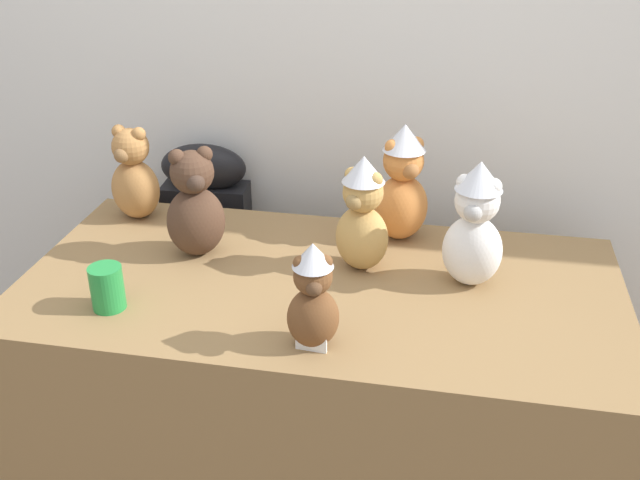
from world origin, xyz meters
TOP-DOWN VIEW (x-y plane):
  - wall_back at (0.00, 0.89)m, footprint 7.00×0.08m
  - display_table at (0.00, 0.25)m, footprint 1.53×0.77m
  - instrument_case at (-0.48, 0.77)m, footprint 0.29×0.14m
  - teddy_bear_honey at (0.09, 0.35)m, footprint 0.17×0.16m
  - teddy_bear_caramel at (-0.61, 0.53)m, footprint 0.16×0.15m
  - teddy_bear_ginger at (0.18, 0.54)m, footprint 0.20×0.19m
  - teddy_bear_chestnut at (0.04, -0.02)m, footprint 0.14×0.12m
  - teddy_bear_cocoa at (-0.36, 0.34)m, footprint 0.20×0.19m
  - teddy_bear_snow at (0.37, 0.32)m, footprint 0.17×0.15m
  - party_cup_green at (-0.47, 0.04)m, footprint 0.08×0.08m
  - name_card_front_left at (0.04, -0.05)m, footprint 0.07×0.01m

SIDE VIEW (x-z plane):
  - display_table at x=0.00m, z-range 0.00..0.78m
  - instrument_case at x=-0.48m, z-range 0.00..0.94m
  - name_card_front_left at x=0.04m, z-range 0.78..0.83m
  - party_cup_green at x=-0.47m, z-range 0.78..0.89m
  - teddy_bear_chestnut at x=0.04m, z-range 0.78..1.04m
  - teddy_bear_caramel at x=-0.61m, z-range 0.77..1.06m
  - teddy_bear_cocoa at x=-0.36m, z-range 0.77..1.08m
  - teddy_bear_honey at x=0.09m, z-range 0.78..1.09m
  - teddy_bear_snow at x=0.37m, z-range 0.78..1.11m
  - teddy_bear_ginger at x=0.18m, z-range 0.78..1.12m
  - wall_back at x=0.00m, z-range 0.00..2.60m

